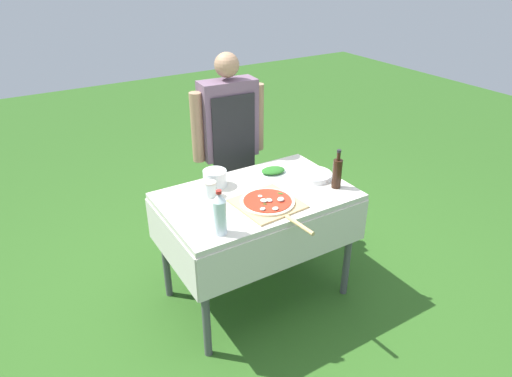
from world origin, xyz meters
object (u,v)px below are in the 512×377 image
object	(u,v)px
herb_container	(273,171)
mixing_tub	(215,178)
prep_table	(257,209)
plate_stack	(314,175)
person_cook	(229,138)
oil_bottle	(337,173)
sauce_jar	(210,190)
water_bottle	(220,213)
pizza_on_peel	(269,203)

from	to	relation	value
herb_container	mixing_tub	size ratio (longest dim) A/B	1.40
prep_table	plate_stack	xyz separation A→B (m)	(0.44, -0.01, 0.12)
person_cook	herb_container	bearing A→B (deg)	102.16
oil_bottle	sauce_jar	distance (m)	0.79
oil_bottle	plate_stack	bearing A→B (deg)	101.01
water_bottle	plate_stack	size ratio (longest dim) A/B	1.09
pizza_on_peel	mixing_tub	distance (m)	0.42
prep_table	mixing_tub	size ratio (longest dim) A/B	7.85
prep_table	pizza_on_peel	world-z (taller)	pizza_on_peel
pizza_on_peel	plate_stack	distance (m)	0.48
oil_bottle	mixing_tub	world-z (taller)	oil_bottle
prep_table	water_bottle	size ratio (longest dim) A/B	4.59
prep_table	person_cook	distance (m)	0.73
pizza_on_peel	water_bottle	bearing A→B (deg)	-167.95
mixing_tub	oil_bottle	bearing A→B (deg)	-32.98
person_cook	sauce_jar	size ratio (longest dim) A/B	15.70
pizza_on_peel	mixing_tub	size ratio (longest dim) A/B	3.92
oil_bottle	sauce_jar	world-z (taller)	oil_bottle
water_bottle	mixing_tub	world-z (taller)	water_bottle
person_cook	oil_bottle	bearing A→B (deg)	113.46
oil_bottle	herb_container	bearing A→B (deg)	122.04
herb_container	plate_stack	xyz separation A→B (m)	(0.20, -0.19, -0.00)
plate_stack	mixing_tub	bearing A→B (deg)	158.47
mixing_tub	pizza_on_peel	bearing A→B (deg)	-68.16
water_bottle	mixing_tub	distance (m)	0.55
pizza_on_peel	herb_container	distance (m)	0.43
person_cook	herb_container	world-z (taller)	person_cook
mixing_tub	prep_table	bearing A→B (deg)	-54.27
oil_bottle	herb_container	size ratio (longest dim) A/B	1.22
herb_container	sauce_jar	distance (m)	0.50
person_cook	water_bottle	bearing A→B (deg)	63.31
person_cook	pizza_on_peel	xyz separation A→B (m)	(-0.19, -0.83, -0.09)
person_cook	plate_stack	bearing A→B (deg)	115.48
person_cook	mixing_tub	bearing A→B (deg)	56.52
person_cook	water_bottle	xyz separation A→B (m)	(-0.56, -0.94, 0.02)
mixing_tub	sauce_jar	xyz separation A→B (m)	(-0.08, -0.11, -0.01)
prep_table	pizza_on_peel	size ratio (longest dim) A/B	2.00
oil_bottle	sauce_jar	xyz separation A→B (m)	(-0.73, 0.31, -0.06)
herb_container	mixing_tub	xyz separation A→B (m)	(-0.41, 0.05, 0.03)
pizza_on_peel	water_bottle	world-z (taller)	water_bottle
prep_table	water_bottle	xyz separation A→B (m)	(-0.39, -0.27, 0.22)
pizza_on_peel	plate_stack	xyz separation A→B (m)	(0.45, 0.15, 0.00)
sauce_jar	pizza_on_peel	bearing A→B (deg)	-49.60
sauce_jar	plate_stack	bearing A→B (deg)	-10.98
person_cook	pizza_on_peel	world-z (taller)	person_cook
prep_table	plate_stack	distance (m)	0.46
herb_container	prep_table	bearing A→B (deg)	-142.47
water_bottle	prep_table	bearing A→B (deg)	34.43
plate_stack	sauce_jar	xyz separation A→B (m)	(-0.69, 0.13, 0.02)
prep_table	person_cook	world-z (taller)	person_cook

